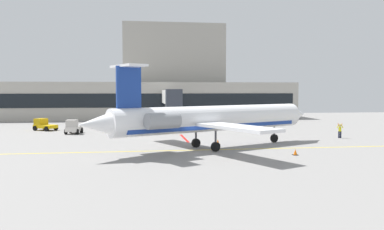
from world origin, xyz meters
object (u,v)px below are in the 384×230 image
object	(u,v)px
belt_loader	(73,127)
marshaller	(340,131)
regional_jet	(210,119)
fuel_tank	(241,116)
pushback_tractor	(44,125)
baggage_tug	(195,121)

from	to	relation	value
belt_loader	marshaller	distance (m)	34.27
regional_jet	fuel_tank	size ratio (longest dim) A/B	4.18
marshaller	belt_loader	bearing A→B (deg)	164.09
pushback_tractor	marshaller	world-z (taller)	marshaller
regional_jet	marshaller	distance (m)	18.66
baggage_tug	pushback_tractor	distance (m)	23.44
baggage_tug	pushback_tractor	size ratio (longest dim) A/B	0.91
baggage_tug	belt_loader	bearing A→B (deg)	-150.66
baggage_tug	belt_loader	xyz separation A→B (m)	(-17.99, -10.11, 0.05)
regional_jet	fuel_tank	bearing A→B (deg)	69.58
pushback_tractor	belt_loader	bearing A→B (deg)	-46.77
pushback_tractor	fuel_tank	xyz separation A→B (m)	(31.59, 8.23, 0.48)
pushback_tractor	marshaller	size ratio (longest dim) A/B	1.98
regional_jet	marshaller	size ratio (longest dim) A/B	13.97
pushback_tractor	regional_jet	bearing A→B (deg)	-45.97
baggage_tug	regional_jet	bearing A→B (deg)	-95.11
pushback_tractor	belt_loader	distance (m)	7.23
belt_loader	fuel_tank	distance (m)	29.87
regional_jet	marshaller	xyz separation A→B (m)	(17.31, 6.65, -2.08)
belt_loader	marshaller	world-z (taller)	belt_loader
regional_jet	pushback_tractor	distance (m)	29.72
regional_jet	baggage_tug	size ratio (longest dim) A/B	7.72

